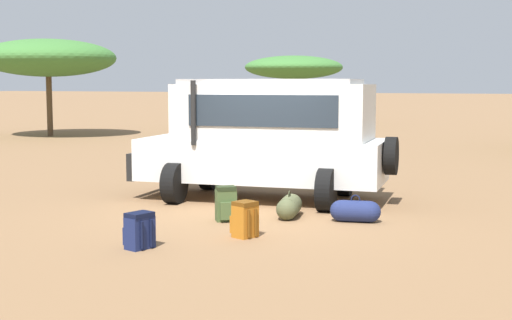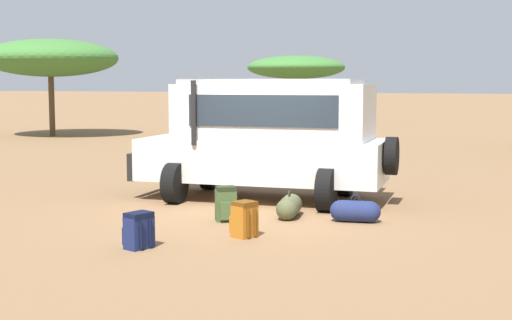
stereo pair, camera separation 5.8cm
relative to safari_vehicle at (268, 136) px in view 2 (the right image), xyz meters
name	(u,v)px [view 2 (the right image)]	position (x,y,z in m)	size (l,w,h in m)	color
ground_plane	(264,210)	(0.45, -1.15, -1.29)	(320.00, 320.00, 0.00)	olive
safari_vehicle	(268,136)	(0.00, 0.00, 0.00)	(5.46, 3.17, 2.44)	silver
backpack_beside_front_wheel	(244,220)	(1.15, -3.39, -1.02)	(0.44, 0.41, 0.56)	#B26619
backpack_cluster_center	(138,231)	(0.11, -4.72, -1.04)	(0.42, 0.44, 0.53)	navy
backpack_near_rear_wheel	(226,204)	(0.29, -2.37, -1.00)	(0.44, 0.45, 0.60)	#42562D
duffel_bag_low_black_case	(355,211)	(2.33, -1.50, -1.11)	(0.85, 0.47, 0.47)	navy
duffel_bag_soft_canvas	(289,207)	(1.14, -1.58, -1.11)	(0.51, 0.95, 0.48)	#4C5133
acacia_tree_far_left	(50,58)	(-16.10, 11.94, 2.19)	(6.06, 5.89, 4.32)	brown
acacia_tree_left_mid	(296,68)	(-9.78, 25.44, 1.97)	(5.60, 6.07, 3.95)	brown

